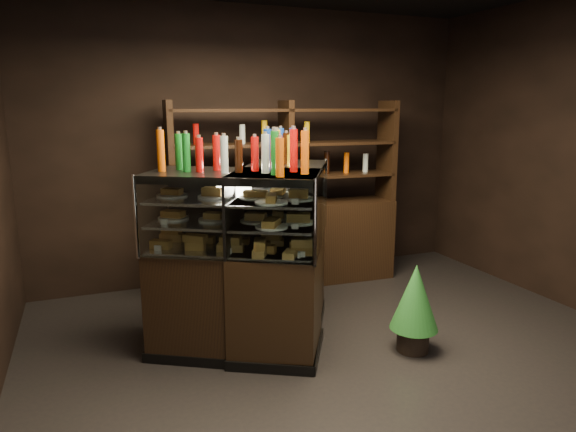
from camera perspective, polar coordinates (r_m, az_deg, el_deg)
name	(u,v)px	position (r m, az deg, el deg)	size (l,w,h in m)	color
ground	(369,373)	(4.03, 8.95, -16.88)	(5.00, 5.00, 0.00)	black
room_shell	(378,106)	(3.53, 10.00, 11.92)	(5.02, 5.02, 3.01)	black
display_case	(260,287)	(4.25, -3.17, -7.87)	(1.80, 1.50, 1.47)	black
food_display	(259,213)	(4.08, -3.24, 0.39)	(1.39, 1.16, 0.45)	gold
bottles_top	(258,151)	(4.01, -3.37, 7.18)	(1.22, 1.02, 0.30)	silver
potted_conifer	(415,296)	(4.24, 13.96, -8.58)	(0.38, 0.38, 0.82)	black
back_shelving	(286,231)	(5.60, -0.22, -1.68)	(2.49, 0.54, 2.00)	black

